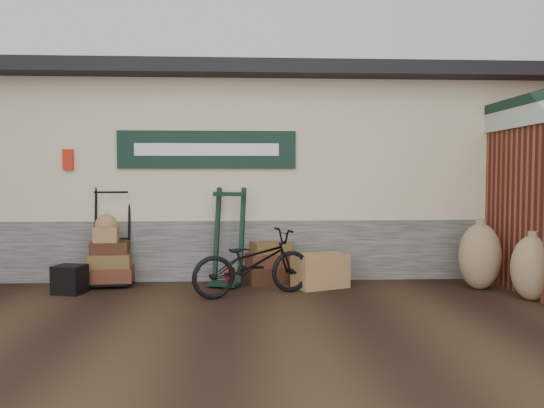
# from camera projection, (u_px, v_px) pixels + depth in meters

# --- Properties ---
(ground) EXTENTS (80.00, 80.00, 0.00)m
(ground) POSITION_uv_depth(u_px,v_px,m) (226.00, 296.00, 6.90)
(ground) COLOR black
(ground) RESTS_ON ground
(station_building) EXTENTS (14.40, 4.10, 3.20)m
(station_building) POSITION_uv_depth(u_px,v_px,m) (231.00, 173.00, 9.55)
(station_building) COLOR #4C4C47
(station_building) RESTS_ON ground
(brick_outbuilding) EXTENTS (1.71, 4.51, 2.62)m
(brick_outbuilding) POSITION_uv_depth(u_px,v_px,m) (530.00, 193.00, 8.26)
(brick_outbuilding) COLOR maroon
(brick_outbuilding) RESTS_ON ground
(porter_trolley) EXTENTS (0.81, 0.64, 1.52)m
(porter_trolley) POSITION_uv_depth(u_px,v_px,m) (112.00, 232.00, 7.62)
(porter_trolley) COLOR black
(porter_trolley) RESTS_ON ground
(green_barrow) EXTENTS (0.62, 0.58, 1.39)m
(green_barrow) POSITION_uv_depth(u_px,v_px,m) (228.00, 237.00, 7.56)
(green_barrow) COLOR black
(green_barrow) RESTS_ON ground
(suitcase_stack) EXTENTS (0.79, 0.63, 0.61)m
(suitcase_stack) POSITION_uv_depth(u_px,v_px,m) (269.00, 262.00, 7.76)
(suitcase_stack) COLOR #391C12
(suitcase_stack) RESTS_ON ground
(wicker_hamper) EXTENTS (0.83, 0.70, 0.46)m
(wicker_hamper) POSITION_uv_depth(u_px,v_px,m) (320.00, 271.00, 7.45)
(wicker_hamper) COLOR olive
(wicker_hamper) RESTS_ON ground
(black_trunk) EXTENTS (0.45, 0.41, 0.38)m
(black_trunk) POSITION_uv_depth(u_px,v_px,m) (70.00, 279.00, 7.04)
(black_trunk) COLOR black
(black_trunk) RESTS_ON ground
(bicycle) EXTENTS (1.12, 1.75, 0.96)m
(bicycle) POSITION_uv_depth(u_px,v_px,m) (253.00, 259.00, 6.92)
(bicycle) COLOR black
(bicycle) RESTS_ON ground
(burlap_sack_left) EXTENTS (0.64, 0.57, 0.92)m
(burlap_sack_left) POSITION_uv_depth(u_px,v_px,m) (480.00, 256.00, 7.29)
(burlap_sack_left) COLOR #856647
(burlap_sack_left) RESTS_ON ground
(burlap_sack_right) EXTENTS (0.64, 0.59, 0.82)m
(burlap_sack_right) POSITION_uv_depth(u_px,v_px,m) (532.00, 268.00, 6.64)
(burlap_sack_right) COLOR #856647
(burlap_sack_right) RESTS_ON ground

